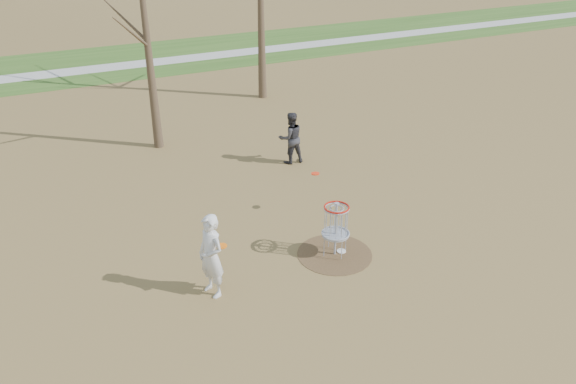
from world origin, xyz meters
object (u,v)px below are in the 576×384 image
object	(u,v)px
player_standing	(211,256)
disc_grounded	(341,251)
disc_golf_basket	(336,221)
player_throwing	(291,138)

from	to	relation	value
player_standing	disc_grounded	world-z (taller)	player_standing
player_standing	disc_grounded	xyz separation A→B (m)	(3.30, 0.15, -0.93)
disc_grounded	disc_golf_basket	size ratio (longest dim) A/B	0.16
player_standing	player_throwing	distance (m)	7.09
player_standing	player_throwing	world-z (taller)	player_standing
disc_golf_basket	disc_grounded	bearing A→B (deg)	4.76
player_standing	disc_grounded	bearing A→B (deg)	75.04
player_standing	disc_grounded	distance (m)	3.43
player_standing	disc_golf_basket	distance (m)	3.10
player_standing	player_throwing	bearing A→B (deg)	122.26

